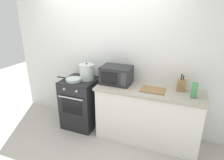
% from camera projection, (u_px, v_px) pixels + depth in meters
% --- Properties ---
extents(ground_plane, '(10.00, 10.00, 0.00)m').
position_uv_depth(ground_plane, '(83.00, 147.00, 3.10)').
color(ground_plane, '#B2ADA3').
extents(back_wall, '(4.40, 0.10, 2.50)m').
position_uv_depth(back_wall, '(121.00, 60.00, 3.40)').
color(back_wall, silver).
rests_on(back_wall, ground_plane).
extents(lower_cabinet_right, '(1.64, 0.56, 0.88)m').
position_uv_depth(lower_cabinet_right, '(147.00, 116.00, 3.17)').
color(lower_cabinet_right, white).
rests_on(lower_cabinet_right, ground_plane).
extents(countertop_right, '(1.70, 0.60, 0.04)m').
position_uv_depth(countertop_right, '(149.00, 91.00, 3.01)').
color(countertop_right, '#ADA393').
rests_on(countertop_right, lower_cabinet_right).
extents(stove, '(0.60, 0.64, 0.92)m').
position_uv_depth(stove, '(81.00, 103.00, 3.58)').
color(stove, black).
rests_on(stove, ground_plane).
extents(stock_pot, '(0.35, 0.27, 0.31)m').
position_uv_depth(stock_pot, '(87.00, 72.00, 3.39)').
color(stock_pot, silver).
rests_on(stock_pot, stove).
extents(frying_pan, '(0.47, 0.27, 0.05)m').
position_uv_depth(frying_pan, '(73.00, 80.00, 3.35)').
color(frying_pan, silver).
rests_on(frying_pan, stove).
extents(microwave, '(0.50, 0.37, 0.30)m').
position_uv_depth(microwave, '(116.00, 75.00, 3.20)').
color(microwave, '#232326').
rests_on(microwave, countertop_right).
extents(cutting_board, '(0.36, 0.26, 0.02)m').
position_uv_depth(cutting_board, '(153.00, 90.00, 2.96)').
color(cutting_board, '#997047').
rests_on(cutting_board, countertop_right).
extents(knife_block, '(0.13, 0.10, 0.28)m').
position_uv_depth(knife_block, '(181.00, 85.00, 2.91)').
color(knife_block, '#997047').
rests_on(knife_block, countertop_right).
extents(pasta_box, '(0.08, 0.08, 0.22)m').
position_uv_depth(pasta_box, '(194.00, 90.00, 2.70)').
color(pasta_box, '#4C9356').
rests_on(pasta_box, countertop_right).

